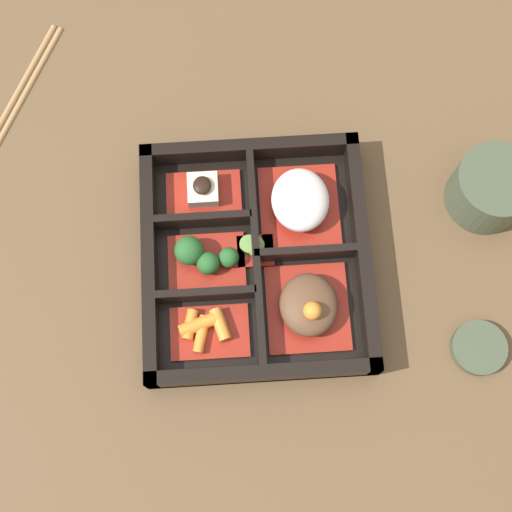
{
  "coord_description": "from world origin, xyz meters",
  "views": [
    {
      "loc": [
        0.21,
        -0.01,
        0.76
      ],
      "look_at": [
        0.0,
        0.0,
        0.03
      ],
      "focal_mm": 50.0,
      "sensor_mm": 36.0,
      "label": 1
    }
  ],
  "objects_px": {
    "chopsticks": "(13,105)",
    "sauce_dish": "(479,348)",
    "tea_cup": "(491,188)",
    "bowl_rice": "(300,201)"
  },
  "relations": [
    {
      "from": "chopsticks",
      "to": "sauce_dish",
      "type": "xyz_separation_m",
      "value": [
        0.32,
        0.51,
        0.0
      ]
    },
    {
      "from": "sauce_dish",
      "to": "chopsticks",
      "type": "bearing_deg",
      "value": -122.26
    },
    {
      "from": "tea_cup",
      "to": "sauce_dish",
      "type": "xyz_separation_m",
      "value": [
        0.17,
        -0.03,
        -0.03
      ]
    },
    {
      "from": "bowl_rice",
      "to": "sauce_dish",
      "type": "relative_size",
      "value": 1.64
    },
    {
      "from": "tea_cup",
      "to": "chopsticks",
      "type": "xyz_separation_m",
      "value": [
        -0.15,
        -0.54,
        -0.03
      ]
    },
    {
      "from": "chopsticks",
      "to": "sauce_dish",
      "type": "relative_size",
      "value": 3.67
    },
    {
      "from": "chopsticks",
      "to": "sauce_dish",
      "type": "bearing_deg",
      "value": 57.74
    },
    {
      "from": "chopsticks",
      "to": "sauce_dish",
      "type": "height_order",
      "value": "sauce_dish"
    },
    {
      "from": "bowl_rice",
      "to": "chopsticks",
      "type": "distance_m",
      "value": 0.36
    },
    {
      "from": "bowl_rice",
      "to": "tea_cup",
      "type": "distance_m",
      "value": 0.21
    }
  ]
}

